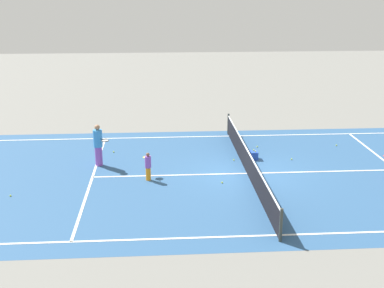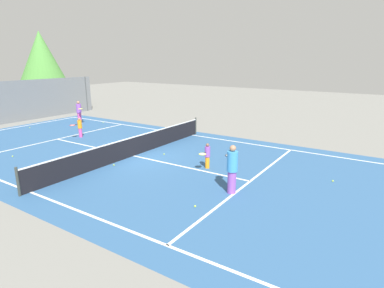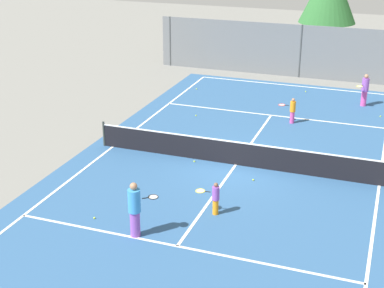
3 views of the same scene
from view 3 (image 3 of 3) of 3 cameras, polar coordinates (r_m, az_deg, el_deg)
ground_plane at (r=22.77m, az=4.42°, el=-2.09°), size 80.00×80.00×0.00m
court_surface at (r=22.77m, az=4.42°, el=-2.09°), size 13.00×25.00×0.01m
tennis_net at (r=22.57m, az=4.46°, el=-0.91°), size 11.90×0.10×1.10m
perimeter_fence at (r=35.34m, az=10.84°, el=9.12°), size 18.00×0.12×3.20m
player_0 at (r=27.45m, az=10.02°, el=3.37°), size 0.83×0.33×1.24m
player_1 at (r=18.84m, az=2.29°, el=-5.41°), size 0.83×0.36×1.16m
player_2 at (r=30.80m, az=16.96°, el=5.24°), size 0.66×0.92×1.69m
player_3 at (r=17.54m, az=-5.77°, el=-6.51°), size 0.90×0.79×1.83m
ball_crate at (r=23.73m, az=0.63°, el=-0.51°), size 0.43×0.33×0.43m
tennis_ball_0 at (r=32.55m, az=0.44°, el=5.55°), size 0.07×0.07×0.07m
tennis_ball_1 at (r=24.78m, az=-2.73°, el=0.10°), size 0.07×0.07×0.07m
tennis_ball_2 at (r=22.93m, az=0.24°, el=-1.75°), size 0.07×0.07×0.07m
tennis_ball_3 at (r=21.49m, az=6.17°, el=-3.60°), size 0.07×0.07×0.07m
tennis_ball_4 at (r=25.19m, az=2.40°, el=0.48°), size 0.07×0.07×0.07m
tennis_ball_5 at (r=28.17m, az=0.41°, el=2.89°), size 0.07×0.07×0.07m
tennis_ball_6 at (r=29.56m, az=18.39°, el=2.66°), size 0.07×0.07×0.07m
tennis_ball_7 at (r=32.69m, az=11.34°, el=5.19°), size 0.07×0.07×0.07m
tennis_ball_8 at (r=19.08m, az=-9.78°, el=-7.33°), size 0.07×0.07×0.07m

